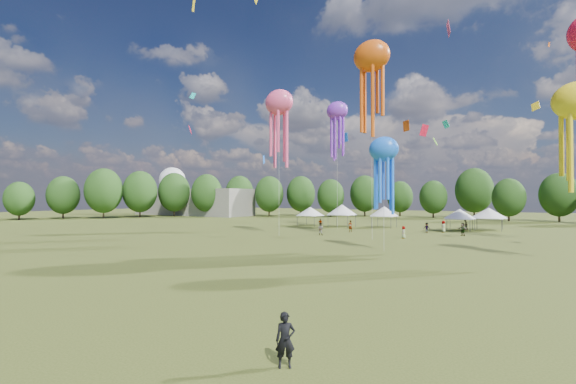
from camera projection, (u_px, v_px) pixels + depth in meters
The scene contains 10 objects.
ground at pixel (166, 305), 19.46m from camera, with size 300.00×300.00×0.00m, color #384416.
observer_main at pixel (285, 340), 12.32m from camera, with size 0.65×0.43×1.78m, color black.
spectator_near at pixel (320, 229), 55.51m from camera, with size 0.88×0.68×1.80m, color gray.
spectators_far at pixel (425, 227), 59.25m from camera, with size 25.24×20.45×1.90m.
festival_tents at pixel (391, 212), 68.05m from camera, with size 35.76×12.14×4.22m.
show_kites at pixel (445, 90), 47.52m from camera, with size 42.64×26.05×27.05m.
small_kites at pixel (381, 44), 56.59m from camera, with size 69.09×50.70×45.82m.
treeline at pixel (405, 192), 74.83m from camera, with size 201.57×95.24×13.43m.
hangar at pixel (192, 202), 118.54m from camera, with size 40.00×12.00×8.00m, color gray.
radome at pixel (172, 185), 132.12m from camera, with size 9.00×9.00×16.00m.
Camera 1 is at (15.56, -13.37, 5.53)m, focal length 23.66 mm.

